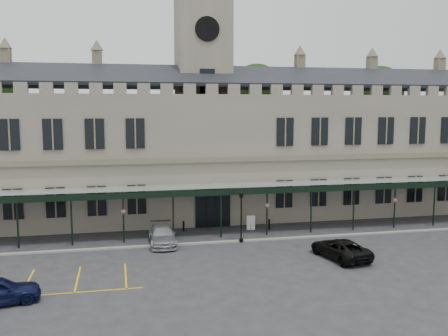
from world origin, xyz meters
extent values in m
plane|color=#2B2B2E|center=(0.00, 0.00, 0.00)|extent=(140.00, 140.00, 0.00)
cube|color=slate|center=(0.00, 16.00, 6.00)|extent=(60.00, 10.00, 12.00)
cube|color=brown|center=(0.00, 10.82, 6.20)|extent=(60.00, 0.35, 0.50)
cube|color=black|center=(0.00, 13.50, 13.80)|extent=(60.00, 4.77, 2.20)
cube|color=black|center=(0.00, 18.50, 13.80)|extent=(60.00, 4.77, 2.20)
cube|color=black|center=(0.00, 10.90, 1.90)|extent=(3.20, 0.18, 3.80)
cube|color=slate|center=(0.00, 16.00, 11.00)|extent=(5.00, 5.00, 22.00)
cylinder|color=silver|center=(0.00, 13.44, 18.00)|extent=(2.20, 0.12, 2.20)
cylinder|color=black|center=(0.00, 13.37, 18.00)|extent=(2.30, 0.04, 2.30)
cube|color=black|center=(0.00, 13.44, 13.00)|extent=(1.40, 0.12, 2.80)
cube|color=#8C9E93|center=(0.00, 9.00, 4.10)|extent=(50.00, 4.00, 0.40)
cube|color=black|center=(0.00, 7.00, 3.85)|extent=(50.00, 0.18, 0.50)
cube|color=gray|center=(0.00, 5.50, 0.06)|extent=(60.00, 0.40, 0.12)
cylinder|color=#332314|center=(8.00, 25.00, 6.00)|extent=(0.70, 0.70, 12.00)
sphere|color=black|center=(8.00, 25.00, 13.00)|extent=(6.00, 6.00, 6.00)
cylinder|color=#332314|center=(24.00, 25.00, 6.00)|extent=(0.70, 0.70, 12.00)
sphere|color=black|center=(24.00, 25.00, 13.00)|extent=(6.00, 6.00, 6.00)
cylinder|color=black|center=(1.28, 5.35, 0.14)|extent=(0.33, 0.33, 0.28)
cylinder|color=black|center=(1.28, 5.35, 1.85)|extent=(0.11, 0.11, 3.71)
cube|color=black|center=(1.28, 5.35, 3.85)|extent=(0.26, 0.26, 0.37)
cone|color=black|center=(1.28, 5.35, 4.17)|extent=(0.41, 0.41, 0.28)
cylinder|color=black|center=(3.11, 9.15, 0.27)|extent=(0.06, 0.06, 0.53)
cube|color=silver|center=(3.11, 9.15, 0.64)|extent=(0.75, 0.14, 1.28)
cylinder|color=black|center=(-2.81, 9.89, 0.45)|extent=(0.16, 0.16, 0.90)
cylinder|color=black|center=(4.78, 9.03, 0.46)|extent=(0.16, 0.16, 0.92)
imported|color=gray|center=(-5.00, 6.01, 0.73)|extent=(2.12, 5.06, 1.46)
imported|color=black|center=(7.20, -0.41, 0.71)|extent=(3.33, 5.49, 1.42)
camera|label=1|loc=(-8.24, -32.83, 10.83)|focal=40.00mm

